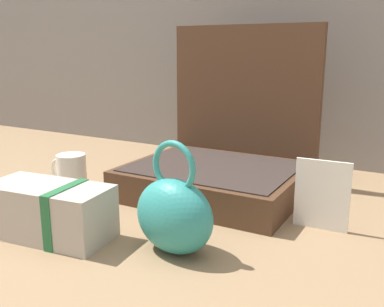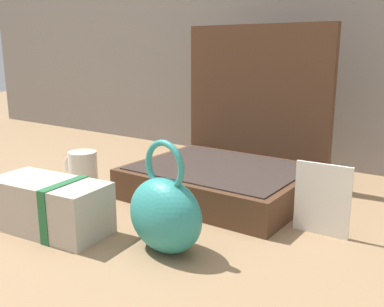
{
  "view_description": "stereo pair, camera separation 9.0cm",
  "coord_description": "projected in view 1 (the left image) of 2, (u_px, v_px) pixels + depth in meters",
  "views": [
    {
      "loc": [
        0.4,
        -0.79,
        0.35
      ],
      "look_at": [
        -0.03,
        -0.02,
        0.14
      ],
      "focal_mm": 40.49,
      "sensor_mm": 36.0,
      "label": 1
    },
    {
      "loc": [
        0.48,
        -0.74,
        0.35
      ],
      "look_at": [
        -0.03,
        -0.02,
        0.14
      ],
      "focal_mm": 40.49,
      "sensor_mm": 36.0,
      "label": 2
    }
  ],
  "objects": [
    {
      "name": "ground_plane",
      "position": [
        207.0,
        217.0,
        0.94
      ],
      "size": [
        6.0,
        6.0,
        0.0
      ],
      "primitive_type": "plane",
      "color": "#8C6D4C"
    },
    {
      "name": "cream_toiletry_bag",
      "position": [
        51.0,
        211.0,
        0.83
      ],
      "size": [
        0.25,
        0.14,
        0.11
      ],
      "color": "#B2A899",
      "rests_on": "ground_plane"
    },
    {
      "name": "info_card_left",
      "position": [
        322.0,
        195.0,
        0.86
      ],
      "size": [
        0.11,
        0.01,
        0.14
      ],
      "primitive_type": "cube",
      "rotation": [
        0.0,
        0.0,
        0.05
      ],
      "color": "white",
      "rests_on": "ground_plane"
    },
    {
      "name": "open_suitcase",
      "position": [
        223.0,
        157.0,
        1.1
      ],
      "size": [
        0.42,
        0.36,
        0.42
      ],
      "color": "#4C301E",
      "rests_on": "ground_plane"
    },
    {
      "name": "coffee_mug",
      "position": [
        71.0,
        172.0,
        1.12
      ],
      "size": [
        0.11,
        0.07,
        0.09
      ],
      "color": "silver",
      "rests_on": "ground_plane"
    },
    {
      "name": "teal_pouch_handbag",
      "position": [
        174.0,
        214.0,
        0.76
      ],
      "size": [
        0.17,
        0.12,
        0.2
      ],
      "color": "teal",
      "rests_on": "ground_plane"
    }
  ]
}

